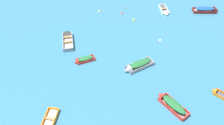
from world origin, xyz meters
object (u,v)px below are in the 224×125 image
Objects in this scene: rowboat_white_back_row_center at (165,12)px; mooring_buoy_outer_edge at (122,14)px; rowboat_grey_far_back at (68,37)px; mooring_buoy_far_field at (125,8)px; mooring_buoy_near_foreground at (99,11)px; rowboat_red_midfield_left at (169,102)px; rowboat_grey_near_right at (136,66)px; rowboat_red_back_row_right at (82,60)px; rowboat_maroon_midfield_right at (209,10)px; mooring_buoy_midfield at (160,40)px; mooring_buoy_between_boats_right at (134,20)px; rowboat_orange_foreground_center at (219,94)px.

rowboat_white_back_row_center is 9.47× the size of mooring_buoy_outer_edge.
mooring_buoy_far_field is (9.79, 8.24, -0.24)m from rowboat_grey_far_back.
mooring_buoy_far_field is 4.79m from mooring_buoy_near_foreground.
mooring_buoy_far_field is 0.78× the size of mooring_buoy_outer_edge.
rowboat_red_midfield_left is 21.42m from mooring_buoy_near_foreground.
rowboat_white_back_row_center is at bearing -4.32° from mooring_buoy_outer_edge.
rowboat_grey_near_right is 13.84× the size of mooring_buoy_far_field.
rowboat_white_back_row_center is at bearing 75.18° from rowboat_red_midfield_left.
mooring_buoy_near_foreground is (-3.92, 1.11, 0.00)m from mooring_buoy_outer_edge.
rowboat_red_back_row_right is 0.64× the size of rowboat_maroon_midfield_right.
rowboat_maroon_midfield_right is 15.28m from mooring_buoy_outer_edge.
rowboat_maroon_midfield_right is 19.27m from mooring_buoy_near_foreground.
mooring_buoy_midfield is (13.55, -1.78, -0.24)m from rowboat_grey_far_back.
rowboat_grey_far_back reaches higher than mooring_buoy_midfield.
rowboat_grey_far_back is at bearing 141.19° from rowboat_grey_near_right.
mooring_buoy_outer_edge is at bearing 89.81° from rowboat_grey_near_right.
rowboat_grey_far_back is at bearing 131.87° from rowboat_red_midfield_left.
rowboat_grey_far_back is at bearing 112.56° from rowboat_red_back_row_right.
rowboat_grey_far_back is 1.23× the size of rowboat_white_back_row_center.
rowboat_white_back_row_center is (16.50, 5.85, -0.08)m from rowboat_grey_far_back.
rowboat_red_back_row_right reaches higher than mooring_buoy_near_foreground.
rowboat_grey_near_right is (6.74, -1.92, 0.12)m from rowboat_red_back_row_right.
rowboat_red_back_row_right is 9.33× the size of mooring_buoy_far_field.
rowboat_red_midfield_left is at bearing -72.35° from mooring_buoy_near_foreground.
mooring_buoy_midfield is (3.76, -10.02, 0.00)m from mooring_buoy_far_field.
mooring_buoy_midfield is at bearing -7.48° from rowboat_grey_far_back.
mooring_buoy_near_foreground reaches higher than mooring_buoy_outer_edge.
mooring_buoy_between_boats_right is (1.71, 11.38, -0.35)m from rowboat_grey_near_right.
rowboat_red_midfield_left is at bearing -104.82° from rowboat_white_back_row_center.
rowboat_grey_near_right is at bearing -98.54° from mooring_buoy_between_boats_right.
mooring_buoy_far_field is 0.82× the size of mooring_buoy_midfield.
rowboat_grey_near_right is at bearing -130.60° from mooring_buoy_midfield.
rowboat_red_midfield_left is 17.30m from rowboat_grey_far_back.
rowboat_white_back_row_center is 15.07m from rowboat_grey_near_right.
rowboat_red_back_row_right is 11.89m from mooring_buoy_midfield.
rowboat_grey_far_back reaches higher than rowboat_red_midfield_left.
mooring_buoy_far_field is at bearing 110.57° from mooring_buoy_midfield.
mooring_buoy_outer_edge is at bearing -15.80° from mooring_buoy_near_foreground.
rowboat_grey_near_right is (-15.31, -12.85, -0.02)m from rowboat_maroon_midfield_right.
rowboat_grey_far_back is at bearing 145.16° from rowboat_orange_foreground_center.
mooring_buoy_midfield is at bearing -69.43° from mooring_buoy_far_field.
rowboat_white_back_row_center is 1.30× the size of rowboat_red_back_row_right.
mooring_buoy_near_foreground is (2.87, 12.78, -0.22)m from rowboat_red_back_row_right.
rowboat_orange_foreground_center is (17.49, -12.18, -0.09)m from rowboat_grey_far_back.
rowboat_grey_near_right is 11.40× the size of mooring_buoy_midfield.
rowboat_red_back_row_right reaches higher than mooring_buoy_between_boats_right.
mooring_buoy_near_foreground is at bearing 77.35° from rowboat_red_back_row_right.
rowboat_grey_far_back reaches higher than mooring_buoy_far_field.
rowboat_grey_near_right reaches higher than rowboat_orange_foreground_center.
rowboat_orange_foreground_center reaches higher than mooring_buoy_midfield.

